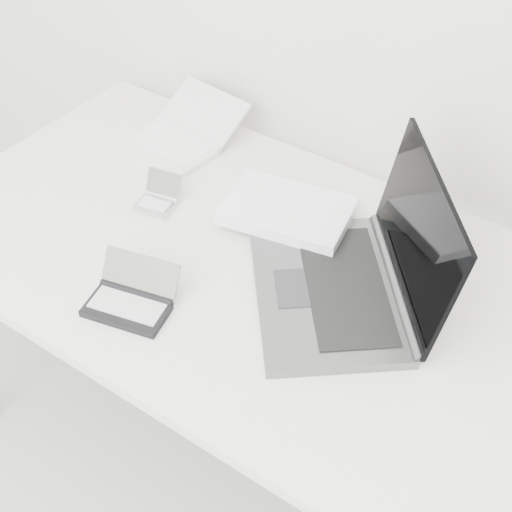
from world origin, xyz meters
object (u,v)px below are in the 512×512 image
Objects in this scene: laptop_large at (333,255)px; palmtop_charcoal at (131,300)px; netbook_open_white at (178,138)px; desk at (279,288)px.

laptop_large is 3.25× the size of palmtop_charcoal.
netbook_open_white is at bearing -147.14° from laptop_large.
netbook_open_white is 0.56m from palmtop_charcoal.
palmtop_charcoal is at bearing -127.18° from desk.
desk is at bearing -21.13° from netbook_open_white.
palmtop_charcoal is (0.28, -0.48, -0.00)m from netbook_open_white.
palmtop_charcoal reaches higher than desk.
desk is 5.43× the size of netbook_open_white.
netbook_open_white is (-0.55, 0.18, -0.02)m from laptop_large.
netbook_open_white is (-0.46, 0.24, 0.07)m from desk.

